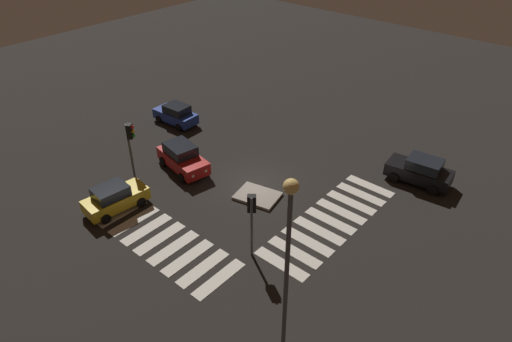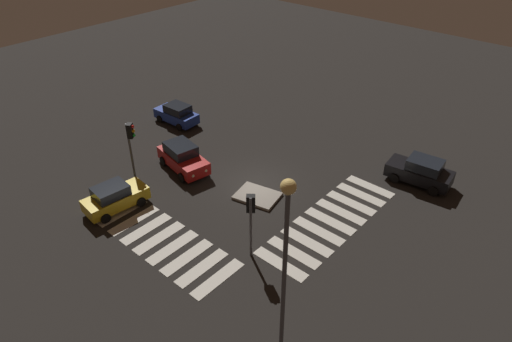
{
  "view_description": "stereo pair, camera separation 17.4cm",
  "coord_description": "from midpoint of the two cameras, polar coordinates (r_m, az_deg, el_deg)",
  "views": [
    {
      "loc": [
        15.95,
        -18.39,
        17.0
      ],
      "look_at": [
        0.0,
        0.0,
        1.0
      ],
      "focal_mm": 32.17,
      "sensor_mm": 36.0,
      "label": 1
    },
    {
      "loc": [
        16.08,
        -18.28,
        17.0
      ],
      "look_at": [
        0.0,
        0.0,
        1.0
      ],
      "focal_mm": 32.17,
      "sensor_mm": 36.0,
      "label": 2
    }
  ],
  "objects": [
    {
      "name": "ground_plane",
      "position": [
        29.7,
        -0.17,
        -1.61
      ],
      "size": [
        80.0,
        80.0,
        0.0
      ],
      "primitive_type": "plane",
      "color": "black"
    },
    {
      "name": "traffic_island",
      "position": [
        28.48,
        0.01,
        -3.12
      ],
      "size": [
        2.96,
        2.47,
        0.18
      ],
      "color": "gray",
      "rests_on": "ground"
    },
    {
      "name": "car_blue",
      "position": [
        37.2,
        -10.07,
        6.95
      ],
      "size": [
        3.79,
        1.89,
        1.62
      ],
      "rotation": [
        0.0,
        0.0,
        3.19
      ],
      "color": "#1E389E",
      "rests_on": "ground"
    },
    {
      "name": "car_yellow",
      "position": [
        28.39,
        -17.32,
        -3.22
      ],
      "size": [
        2.09,
        3.92,
        1.65
      ],
      "rotation": [
        0.0,
        0.0,
        1.46
      ],
      "color": "gold",
      "rests_on": "ground"
    },
    {
      "name": "car_black",
      "position": [
        31.19,
        19.57,
        0.03
      ],
      "size": [
        4.24,
        2.27,
        1.79
      ],
      "rotation": [
        0.0,
        0.0,
        3.25
      ],
      "color": "black",
      "rests_on": "ground"
    },
    {
      "name": "car_red",
      "position": [
        31.12,
        -9.29,
        1.65
      ],
      "size": [
        4.37,
        2.54,
        1.81
      ],
      "rotation": [
        0.0,
        0.0,
        -0.19
      ],
      "color": "red",
      "rests_on": "ground"
    },
    {
      "name": "traffic_light_south",
      "position": [
        29.66,
        -15.52,
        3.96
      ],
      "size": [
        0.53,
        0.54,
        4.02
      ],
      "rotation": [
        0.0,
        0.0,
        0.64
      ],
      "color": "#47474C",
      "rests_on": "ground"
    },
    {
      "name": "traffic_light_east",
      "position": [
        22.85,
        -0.75,
        -4.96
      ],
      "size": [
        0.54,
        0.53,
        3.76
      ],
      "rotation": [
        0.0,
        0.0,
        2.25
      ],
      "color": "#47474C",
      "rests_on": "ground"
    },
    {
      "name": "street_lamp",
      "position": [
        16.55,
        3.7,
        -9.3
      ],
      "size": [
        0.56,
        0.56,
        8.69
      ],
      "color": "#47474C",
      "rests_on": "ground"
    },
    {
      "name": "crosswalk_near",
      "position": [
        25.76,
        -11.26,
        -8.76
      ],
      "size": [
        8.75,
        3.2,
        0.02
      ],
      "color": "silver",
      "rests_on": "ground"
    },
    {
      "name": "crosswalk_side",
      "position": [
        27.04,
        9.06,
        -6.13
      ],
      "size": [
        3.2,
        9.9,
        0.02
      ],
      "color": "silver",
      "rests_on": "ground"
    }
  ]
}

